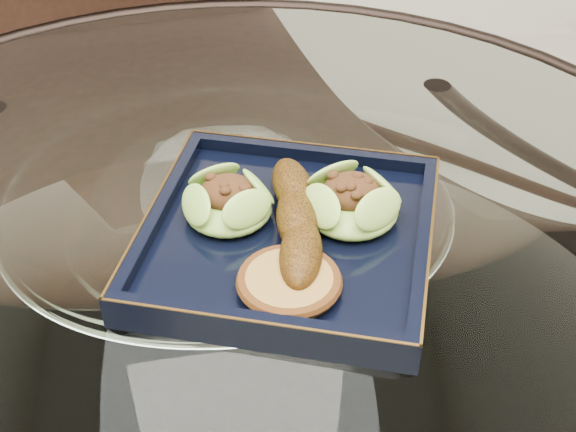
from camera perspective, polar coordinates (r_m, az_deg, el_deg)
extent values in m
cylinder|color=white|center=(0.80, -4.18, -1.69)|extent=(1.10, 1.10, 0.01)
torus|color=black|center=(0.80, -4.18, -1.69)|extent=(1.13, 1.13, 0.02)
cylinder|color=black|center=(1.29, 8.58, -5.81)|extent=(0.04, 0.04, 0.75)
cylinder|color=black|center=(1.29, -16.56, -7.39)|extent=(0.04, 0.04, 0.75)
cube|color=black|center=(1.26, -9.28, 1.11)|extent=(0.53, 0.53, 0.04)
cylinder|color=black|center=(1.33, 1.68, -11.68)|extent=(0.03, 0.03, 0.49)
cylinder|color=black|center=(1.59, -16.33, -3.60)|extent=(0.03, 0.03, 0.49)
cylinder|color=black|center=(1.60, -2.39, -1.23)|extent=(0.03, 0.03, 0.49)
cube|color=black|center=(0.77, 0.00, -1.75)|extent=(0.34, 0.34, 0.02)
ellipsoid|color=#75AC32|center=(0.78, -4.28, 0.86)|extent=(0.09, 0.09, 0.03)
ellipsoid|color=#65992C|center=(0.77, 4.53, 0.84)|extent=(0.10, 0.10, 0.03)
ellipsoid|color=#563209|center=(0.75, 0.63, -0.21)|extent=(0.05, 0.18, 0.03)
cylinder|color=#A27836|center=(0.70, 0.09, -4.80)|extent=(0.08, 0.08, 0.02)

